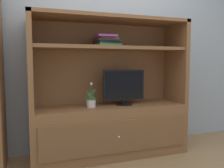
{
  "coord_description": "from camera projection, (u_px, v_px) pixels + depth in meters",
  "views": [
    {
      "loc": [
        -0.88,
        -2.11,
        1.07
      ],
      "look_at": [
        0.0,
        0.35,
        0.83
      ],
      "focal_mm": 37.82,
      "sensor_mm": 36.0,
      "label": 1
    }
  ],
  "objects": [
    {
      "name": "painted_rear_wall",
      "position": [
        101.0,
        36.0,
        2.94
      ],
      "size": [
        6.0,
        0.1,
        2.8
      ],
      "primitive_type": "cube",
      "color": "#9EA8B2",
      "rests_on": "ground_plane"
    },
    {
      "name": "potted_plant",
      "position": [
        91.0,
        103.0,
        2.57
      ],
      "size": [
        0.12,
        0.15,
        0.29
      ],
      "color": "beige",
      "rests_on": "media_console"
    },
    {
      "name": "magazine_stack",
      "position": [
        106.0,
        41.0,
        2.61
      ],
      "size": [
        0.27,
        0.34,
        0.12
      ],
      "color": "#338C4C",
      "rests_on": "media_console"
    },
    {
      "name": "media_console",
      "position": [
        110.0,
        113.0,
        2.71
      ],
      "size": [
        1.77,
        0.53,
        1.56
      ],
      "color": "brown",
      "rests_on": "ground_plane"
    },
    {
      "name": "tv_monitor",
      "position": [
        124.0,
        87.0,
        2.72
      ],
      "size": [
        0.5,
        0.2,
        0.4
      ],
      "color": "black",
      "rests_on": "media_console"
    }
  ]
}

